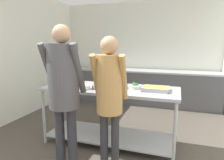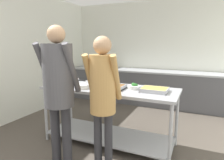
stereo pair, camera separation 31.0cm
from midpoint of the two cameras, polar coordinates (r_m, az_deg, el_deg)
name	(u,v)px [view 1 (the left image)]	position (r m, az deg, el deg)	size (l,w,h in m)	color
wall_rear	(139,52)	(5.54, 6.08, 7.95)	(4.27, 0.06, 2.65)	silver
wall_left	(19,55)	(4.65, -26.89, 6.44)	(0.06, 4.39, 2.65)	silver
back_counter	(135,86)	(5.30, 5.05, -1.79)	(4.11, 0.65, 0.88)	#4C4C51
serving_counter	(110,106)	(3.10, -3.47, -7.44)	(2.04, 0.77, 0.90)	#9EA0A8
sauce_pan	(71,82)	(3.34, -14.37, -0.57)	(0.37, 0.23, 0.08)	#9EA0A8
plate_stack	(83,87)	(2.99, -11.35, -1.99)	(0.23, 0.23, 0.06)	white
serving_tray_vegetables	(110,87)	(2.97, -3.50, -1.96)	(0.45, 0.31, 0.05)	#9EA0A8
broccoli_bowl	(135,86)	(2.96, 3.64, -1.81)	(0.18, 0.18, 0.09)	silver
serving_tray_roast	(156,89)	(2.86, 9.43, -2.57)	(0.37, 0.30, 0.05)	#9EA0A8
guest_serving_left	(109,89)	(2.33, -4.54, -2.73)	(0.43, 0.35, 1.64)	#2D2D33
guest_serving_right	(64,84)	(2.42, -17.25, -1.03)	(0.48, 0.37, 1.77)	#2D2D33
water_bottle	(76,63)	(5.82, -11.74, 4.66)	(0.06, 0.06, 0.25)	brown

